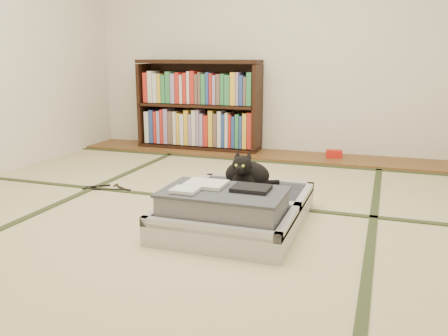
% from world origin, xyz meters
% --- Properties ---
extents(floor, '(4.50, 4.50, 0.00)m').
position_xyz_m(floor, '(0.00, 0.00, 0.00)').
color(floor, '#CBB487').
rests_on(floor, ground).
extents(wood_strip, '(4.00, 0.50, 0.02)m').
position_xyz_m(wood_strip, '(0.00, 2.00, 0.01)').
color(wood_strip, brown).
rests_on(wood_strip, ground).
extents(red_item, '(0.16, 0.11, 0.07)m').
position_xyz_m(red_item, '(0.58, 2.03, 0.06)').
color(red_item, red).
rests_on(red_item, wood_strip).
extents(tatami_borders, '(4.00, 4.50, 0.01)m').
position_xyz_m(tatami_borders, '(0.00, 0.49, 0.00)').
color(tatami_borders, '#2D381E').
rests_on(tatami_borders, ground).
extents(bookcase, '(1.29, 0.29, 0.92)m').
position_xyz_m(bookcase, '(-0.82, 2.07, 0.45)').
color(bookcase, black).
rests_on(bookcase, wood_strip).
extents(suitcase, '(0.74, 0.99, 0.29)m').
position_xyz_m(suitcase, '(0.24, -0.02, 0.10)').
color(suitcase, '#B7B6BB').
rests_on(suitcase, floor).
extents(cat, '(0.33, 0.33, 0.27)m').
position_xyz_m(cat, '(0.22, 0.28, 0.24)').
color(cat, black).
rests_on(cat, suitcase).
extents(cable_coil, '(0.10, 0.10, 0.02)m').
position_xyz_m(cable_coil, '(0.40, 0.31, 0.15)').
color(cable_coil, white).
rests_on(cable_coil, suitcase).
extents(hanger, '(0.38, 0.21, 0.01)m').
position_xyz_m(hanger, '(-0.88, 0.42, 0.01)').
color(hanger, black).
rests_on(hanger, floor).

